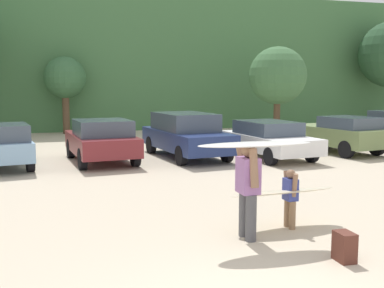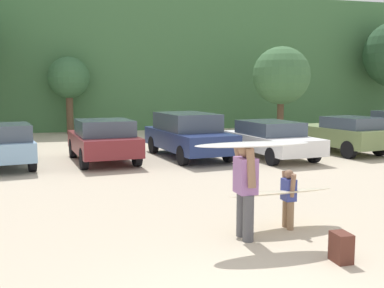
{
  "view_description": "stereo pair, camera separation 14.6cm",
  "coord_description": "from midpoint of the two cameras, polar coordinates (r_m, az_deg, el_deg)",
  "views": [
    {
      "loc": [
        -2.12,
        -4.43,
        2.63
      ],
      "look_at": [
        0.86,
        6.49,
        1.22
      ],
      "focal_mm": 43.59,
      "sensor_mm": 36.0,
      "label": 1
    },
    {
      "loc": [
        -1.98,
        -4.47,
        2.63
      ],
      "look_at": [
        0.86,
        6.49,
        1.22
      ],
      "focal_mm": 43.59,
      "sensor_mm": 36.0,
      "label": 2
    }
  ],
  "objects": [
    {
      "name": "parked_car_sky_blue",
      "position": [
        16.18,
        -22.15,
        -0.02
      ],
      "size": [
        2.55,
        4.31,
        1.45
      ],
      "rotation": [
        0.0,
        0.0,
        1.75
      ],
      "color": "#84ADD1",
      "rests_on": "ground_plane"
    },
    {
      "name": "hillside_ridge",
      "position": [
        33.54,
        -11.17,
        9.43
      ],
      "size": [
        108.0,
        12.0,
        8.1
      ],
      "primitive_type": "cube",
      "color": "#427042",
      "rests_on": "ground_plane"
    },
    {
      "name": "person_child",
      "position": [
        8.84,
        12.19,
        -6.16
      ],
      "size": [
        0.21,
        0.46,
        1.1
      ],
      "rotation": [
        0.0,
        0.0,
        3.17
      ],
      "color": "#8C6B4C",
      "rests_on": "ground_plane"
    },
    {
      "name": "surfboard_white",
      "position": [
        7.89,
        8.01,
        -0.04
      ],
      "size": [
        2.05,
        0.59,
        0.07
      ],
      "rotation": [
        0.0,
        0.0,
        3.15
      ],
      "color": "white"
    },
    {
      "name": "parked_car_white",
      "position": [
        17.28,
        9.86,
        0.67
      ],
      "size": [
        2.37,
        4.53,
        1.34
      ],
      "rotation": [
        0.0,
        0.0,
        1.7
      ],
      "color": "white",
      "rests_on": "ground_plane"
    },
    {
      "name": "surfboard_cream",
      "position": [
        8.86,
        11.36,
        -5.81
      ],
      "size": [
        2.2,
        0.8,
        0.19
      ],
      "rotation": [
        0.0,
        0.0,
        3.23
      ],
      "color": "beige"
    },
    {
      "name": "backpack_dropped",
      "position": [
        7.51,
        18.33,
        -11.92
      ],
      "size": [
        0.24,
        0.34,
        0.45
      ],
      "color": "#592D23",
      "rests_on": "ground_plane"
    },
    {
      "name": "person_adult",
      "position": [
        8.05,
        7.07,
        -4.99
      ],
      "size": [
        0.32,
        0.8,
        1.68
      ],
      "rotation": [
        0.0,
        0.0,
        3.17
      ],
      "color": "#4C4C51",
      "rests_on": "ground_plane"
    },
    {
      "name": "parked_car_navy",
      "position": [
        17.16,
        -0.25,
        1.22
      ],
      "size": [
        2.57,
        4.91,
        1.64
      ],
      "rotation": [
        0.0,
        0.0,
        1.72
      ],
      "color": "navy",
      "rests_on": "ground_plane"
    },
    {
      "name": "parked_car_maroon",
      "position": [
        16.36,
        -10.54,
        0.53
      ],
      "size": [
        2.38,
        4.25,
        1.49
      ],
      "rotation": [
        0.0,
        0.0,
        1.69
      ],
      "color": "maroon",
      "rests_on": "ground_plane"
    },
    {
      "name": "tree_center_left",
      "position": [
        26.02,
        11.02,
        8.19
      ],
      "size": [
        3.14,
        3.14,
        4.75
      ],
      "color": "brown",
      "rests_on": "ground_plane"
    },
    {
      "name": "tree_far_right",
      "position": [
        26.57,
        -14.69,
        7.77
      ],
      "size": [
        2.27,
        2.27,
        4.22
      ],
      "color": "brown",
      "rests_on": "ground_plane"
    },
    {
      "name": "parked_car_olive_green",
      "position": [
        19.19,
        18.16,
        1.21
      ],
      "size": [
        2.44,
        4.17,
        1.45
      ],
      "rotation": [
        0.0,
        0.0,
        1.76
      ],
      "color": "#6B7F4C",
      "rests_on": "ground_plane"
    }
  ]
}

